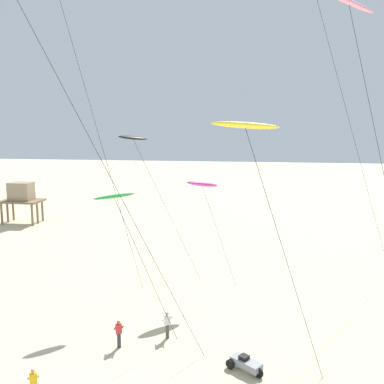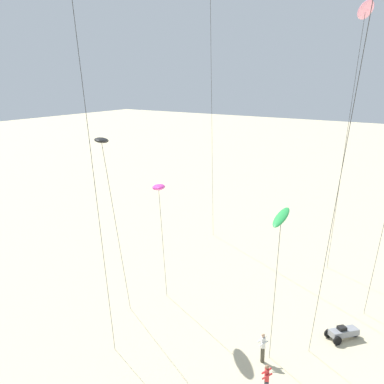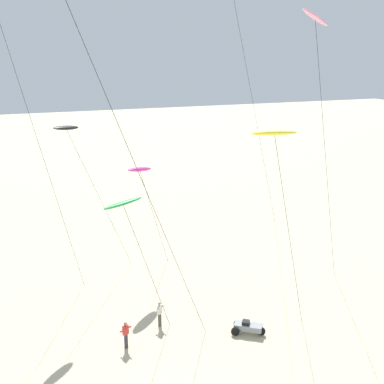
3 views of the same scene
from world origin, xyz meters
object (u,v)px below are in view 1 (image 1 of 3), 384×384
Objects in this scene: kite_yellow at (246,128)px; kite_flyer_furthest at (167,324)px; kite_flyer_nearest at (34,384)px; kite_pink at (350,6)px; stilt_house at (21,195)px; kite_black at (134,139)px; kite_green at (115,198)px; kite_magenta at (203,184)px; kite_flyer_middle at (119,333)px; beach_buggy at (246,363)px.

kite_flyer_furthest is (-4.57, 5.18, -11.82)m from kite_yellow.
kite_yellow is 7.84× the size of kite_flyer_nearest.
stilt_house is (-34.11, 28.51, -14.71)m from kite_pink.
kite_black is 7.25× the size of kite_flyer_nearest.
kite_green is 1.74× the size of stilt_house.
kite_flyer_nearest is (-6.17, -14.51, -7.46)m from kite_magenta.
kite_pink is 23.24m from kite_flyer_nearest.
kite_flyer_nearest is 1.00× the size of kite_flyer_middle.
kite_pink reaches higher than kite_yellow.
kite_pink is 8.35m from kite_yellow.
kite_flyer_furthest is 5.54m from beach_buggy.
stilt_house is (-20.87, 19.84, -8.01)m from kite_black.
kite_flyer_furthest is (3.92, -7.32, -10.83)m from kite_black.
kite_flyer_middle is (-11.87, -0.12, -17.53)m from kite_pink.
stilt_house reaches higher than kite_flyer_nearest.
kite_pink is at bearing -39.89° from stilt_house.
kite_yellow is (-4.74, -3.83, -5.71)m from kite_pink.
kite_flyer_middle is 0.84× the size of beach_buggy.
kite_magenta is 5.28× the size of kite_flyer_middle.
kite_pink is at bearing 17.67° from beach_buggy.
kite_green is 9.74m from kite_flyer_nearest.
kite_magenta is 5.28× the size of kite_flyer_nearest.
kite_pink is at bearing 20.72° from kite_flyer_nearest.
kite_green is 11.16m from beach_buggy.
stilt_house is at bearing 140.11° from kite_pink.
kite_flyer_furthest is at bearing 149.48° from beach_buggy.
kite_flyer_furthest is (4.97, 6.75, 0.00)m from kite_flyer_nearest.
kite_green is at bearing 172.21° from beach_buggy.
kite_flyer_middle is (-7.14, 3.71, -11.82)m from kite_yellow.
beach_buggy is (0.18, 2.38, -12.28)m from kite_yellow.
kite_yellow is 2.45× the size of stilt_house.
kite_flyer_furthest is at bearing 171.75° from kite_pink.
kite_flyer_middle is 0.31× the size of stilt_house.
kite_flyer_middle is at bearing 108.01° from kite_green.
kite_black is at bearing -175.10° from kite_magenta.
kite_black is 17.47m from beach_buggy.
kite_flyer_middle is (-0.11, 0.34, -8.00)m from kite_green.
kite_flyer_nearest is 1.00× the size of kite_flyer_furthest.
kite_magenta is 1.65× the size of stilt_house.
kite_flyer_furthest reaches higher than beach_buggy.
kite_black is 15.15m from kite_yellow.
kite_flyer_middle is (2.41, 5.28, 0.00)m from kite_flyer_nearest.
kite_flyer_furthest is at bearing -61.81° from kite_black.
kite_yellow reaches higher than kite_flyer_middle.
kite_flyer_furthest is at bearing -98.76° from kite_magenta.
kite_magenta is at bearing 108.60° from beach_buggy.
kite_flyer_furthest is at bearing 53.63° from kite_flyer_nearest.
kite_pink reaches higher than kite_flyer_nearest.
kite_flyer_middle is at bearing -52.17° from stilt_house.
kite_green is 4.68× the size of beach_buggy.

